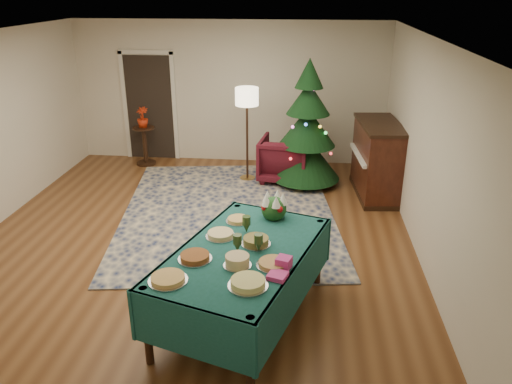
# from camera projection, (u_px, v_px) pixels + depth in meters

# --- Properties ---
(room_shell) EXTENTS (7.00, 7.00, 7.00)m
(room_shell) POSITION_uv_depth(u_px,v_px,m) (189.00, 148.00, 6.39)
(room_shell) COLOR #593319
(room_shell) RESTS_ON ground
(doorway) EXTENTS (1.08, 0.04, 2.16)m
(doorway) POSITION_uv_depth(u_px,v_px,m) (150.00, 104.00, 9.84)
(doorway) COLOR black
(doorway) RESTS_ON ground
(rug) EXTENTS (3.75, 4.60, 0.02)m
(rug) POSITION_uv_depth(u_px,v_px,m) (228.00, 212.00, 7.78)
(rug) COLOR #131F48
(rug) RESTS_ON ground
(buffet_table) EXTENTS (1.83, 2.40, 0.83)m
(buffet_table) POSITION_uv_depth(u_px,v_px,m) (243.00, 264.00, 5.06)
(buffet_table) COLOR black
(buffet_table) RESTS_ON ground
(platter_0) EXTENTS (0.36, 0.36, 0.05)m
(platter_0) POSITION_uv_depth(u_px,v_px,m) (168.00, 279.00, 4.47)
(platter_0) COLOR silver
(platter_0) RESTS_ON buffet_table
(platter_1) EXTENTS (0.36, 0.36, 0.07)m
(platter_1) POSITION_uv_depth(u_px,v_px,m) (248.00, 283.00, 4.39)
(platter_1) COLOR silver
(platter_1) RESTS_ON buffet_table
(platter_2) EXTENTS (0.33, 0.33, 0.06)m
(platter_2) POSITION_uv_depth(u_px,v_px,m) (195.00, 257.00, 4.82)
(platter_2) COLOR silver
(platter_2) RESTS_ON buffet_table
(platter_3) EXTENTS (0.27, 0.27, 0.11)m
(platter_3) POSITION_uv_depth(u_px,v_px,m) (237.00, 261.00, 4.69)
(platter_3) COLOR silver
(platter_3) RESTS_ON buffet_table
(platter_4) EXTENTS (0.33, 0.33, 0.05)m
(platter_4) POSITION_uv_depth(u_px,v_px,m) (273.00, 264.00, 4.71)
(platter_4) COLOR silver
(platter_4) RESTS_ON buffet_table
(platter_5) EXTENTS (0.32, 0.32, 0.06)m
(platter_5) POSITION_uv_depth(u_px,v_px,m) (221.00, 235.00, 5.25)
(platter_5) COLOR silver
(platter_5) RESTS_ON buffet_table
(platter_6) EXTENTS (0.31, 0.31, 0.08)m
(platter_6) POSITION_uv_depth(u_px,v_px,m) (256.00, 241.00, 5.09)
(platter_6) COLOR silver
(platter_6) RESTS_ON buffet_table
(platter_7) EXTENTS (0.28, 0.28, 0.05)m
(platter_7) POSITION_uv_depth(u_px,v_px,m) (238.00, 220.00, 5.59)
(platter_7) COLOR silver
(platter_7) RESTS_ON buffet_table
(goblet_0) EXTENTS (0.09, 0.09, 0.19)m
(goblet_0) POSITION_uv_depth(u_px,v_px,m) (246.00, 224.00, 5.31)
(goblet_0) COLOR #2D471E
(goblet_0) RESTS_ON buffet_table
(goblet_1) EXTENTS (0.09, 0.09, 0.19)m
(goblet_1) POSITION_uv_depth(u_px,v_px,m) (259.00, 242.00, 4.93)
(goblet_1) COLOR #2D471E
(goblet_1) RESTS_ON buffet_table
(goblet_2) EXTENTS (0.09, 0.09, 0.19)m
(goblet_2) POSITION_uv_depth(u_px,v_px,m) (237.00, 243.00, 4.92)
(goblet_2) COLOR #2D471E
(goblet_2) RESTS_ON buffet_table
(napkin_stack) EXTENTS (0.21, 0.21, 0.04)m
(napkin_stack) POSITION_uv_depth(u_px,v_px,m) (278.00, 276.00, 4.52)
(napkin_stack) COLOR #DE3D9D
(napkin_stack) RESTS_ON buffet_table
(gift_box) EXTENTS (0.17, 0.17, 0.11)m
(gift_box) POSITION_uv_depth(u_px,v_px,m) (284.00, 263.00, 4.67)
(gift_box) COLOR #D43B9C
(gift_box) RESTS_ON buffet_table
(centerpiece) EXTENTS (0.30, 0.30, 0.34)m
(centerpiece) POSITION_uv_depth(u_px,v_px,m) (274.00, 206.00, 5.63)
(centerpiece) COLOR #1E4C1E
(centerpiece) RESTS_ON buffet_table
(armchair) EXTENTS (0.94, 0.90, 0.88)m
(armchair) POSITION_uv_depth(u_px,v_px,m) (285.00, 157.00, 8.90)
(armchair) COLOR #4B101B
(armchair) RESTS_ON ground
(floor_lamp) EXTENTS (0.40, 0.40, 1.66)m
(floor_lamp) POSITION_uv_depth(u_px,v_px,m) (247.00, 102.00, 8.57)
(floor_lamp) COLOR #A57F3F
(floor_lamp) RESTS_ON ground
(side_table) EXTENTS (0.42, 0.42, 0.75)m
(side_table) POSITION_uv_depth(u_px,v_px,m) (145.00, 146.00, 9.73)
(side_table) COLOR black
(side_table) RESTS_ON ground
(potted_plant) EXTENTS (0.22, 0.39, 0.22)m
(potted_plant) POSITION_uv_depth(u_px,v_px,m) (143.00, 122.00, 9.54)
(potted_plant) COLOR #B9270D
(potted_plant) RESTS_ON side_table
(christmas_tree) EXTENTS (1.33, 1.33, 2.19)m
(christmas_tree) POSITION_uv_depth(u_px,v_px,m) (307.00, 130.00, 8.55)
(christmas_tree) COLOR black
(christmas_tree) RESTS_ON ground
(piano) EXTENTS (0.79, 1.48, 1.23)m
(piano) POSITION_uv_depth(u_px,v_px,m) (377.00, 160.00, 8.23)
(piano) COLOR black
(piano) RESTS_ON ground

